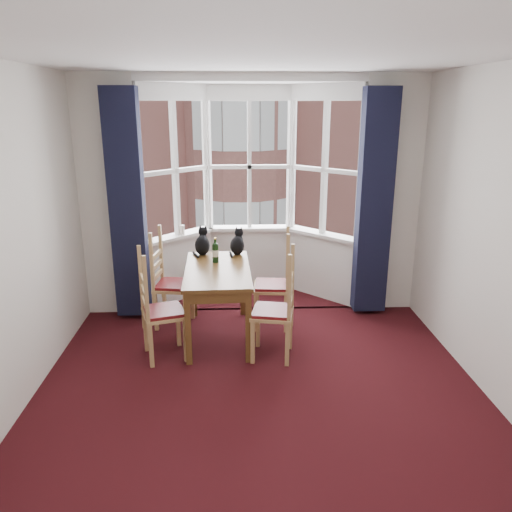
{
  "coord_description": "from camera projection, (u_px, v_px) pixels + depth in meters",
  "views": [
    {
      "loc": [
        -0.21,
        -3.57,
        2.46
      ],
      "look_at": [
        -0.0,
        1.05,
        1.05
      ],
      "focal_mm": 35.0,
      "sensor_mm": 36.0,
      "label": 1
    }
  ],
  "objects": [
    {
      "name": "floor",
      "position": [
        262.0,
        414.0,
        4.14
      ],
      "size": [
        4.5,
        4.5,
        0.0
      ],
      "primitive_type": "plane",
      "color": "black",
      "rests_on": "ground"
    },
    {
      "name": "ceiling",
      "position": [
        263.0,
        51.0,
        3.32
      ],
      "size": [
        4.5,
        4.5,
        0.0
      ],
      "primitive_type": "plane",
      "rotation": [
        3.14,
        0.0,
        0.0
      ],
      "color": "white",
      "rests_on": "floor"
    },
    {
      "name": "wall_near",
      "position": [
        302.0,
        455.0,
        1.58
      ],
      "size": [
        4.0,
        0.0,
        4.0
      ],
      "primitive_type": "plane",
      "rotation": [
        -1.57,
        0.0,
        0.0
      ],
      "color": "silver",
      "rests_on": "floor"
    },
    {
      "name": "wall_back_pier_left",
      "position": [
        110.0,
        199.0,
        5.81
      ],
      "size": [
        0.7,
        0.12,
        2.8
      ],
      "primitive_type": "cube",
      "color": "silver",
      "rests_on": "floor"
    },
    {
      "name": "wall_back_pier_right",
      "position": [
        390.0,
        197.0,
        5.95
      ],
      "size": [
        0.7,
        0.12,
        2.8
      ],
      "primitive_type": "cube",
      "color": "silver",
      "rests_on": "floor"
    },
    {
      "name": "bay_window",
      "position": [
        250.0,
        191.0,
        6.36
      ],
      "size": [
        2.76,
        0.94,
        2.8
      ],
      "color": "white",
      "rests_on": "floor"
    },
    {
      "name": "curtain_left",
      "position": [
        127.0,
        206.0,
        5.66
      ],
      "size": [
        0.38,
        0.22,
        2.6
      ],
      "primitive_type": "cube",
      "color": "black",
      "rests_on": "floor"
    },
    {
      "name": "curtain_right",
      "position": [
        374.0,
        204.0,
        5.78
      ],
      "size": [
        0.38,
        0.22,
        2.6
      ],
      "primitive_type": "cube",
      "color": "black",
      "rests_on": "floor"
    },
    {
      "name": "dining_table",
      "position": [
        218.0,
        278.0,
        5.32
      ],
      "size": [
        0.72,
        1.3,
        0.79
      ],
      "color": "brown",
      "rests_on": "floor"
    },
    {
      "name": "chair_left_near",
      "position": [
        155.0,
        314.0,
        4.93
      ],
      "size": [
        0.51,
        0.52,
        0.92
      ],
      "color": "tan",
      "rests_on": "floor"
    },
    {
      "name": "chair_left_far",
      "position": [
        166.0,
        286.0,
        5.7
      ],
      "size": [
        0.45,
        0.47,
        0.92
      ],
      "color": "tan",
      "rests_on": "floor"
    },
    {
      "name": "chair_right_near",
      "position": [
        281.0,
        313.0,
        4.95
      ],
      "size": [
        0.47,
        0.49,
        0.92
      ],
      "color": "tan",
      "rests_on": "floor"
    },
    {
      "name": "chair_right_far",
      "position": [
        279.0,
        287.0,
        5.66
      ],
      "size": [
        0.44,
        0.46,
        0.92
      ],
      "color": "tan",
      "rests_on": "floor"
    },
    {
      "name": "cat_left",
      "position": [
        202.0,
        243.0,
        5.76
      ],
      "size": [
        0.19,
        0.26,
        0.34
      ],
      "color": "black",
      "rests_on": "dining_table"
    },
    {
      "name": "cat_right",
      "position": [
        237.0,
        244.0,
        5.77
      ],
      "size": [
        0.22,
        0.26,
        0.32
      ],
      "color": "black",
      "rests_on": "dining_table"
    },
    {
      "name": "wine_bottle",
      "position": [
        215.0,
        252.0,
        5.47
      ],
      "size": [
        0.07,
        0.07,
        0.28
      ],
      "color": "black",
      "rests_on": "dining_table"
    },
    {
      "name": "candle_tall",
      "position": [
        182.0,
        230.0,
        6.31
      ],
      "size": [
        0.06,
        0.06,
        0.13
      ],
      "primitive_type": "cylinder",
      "color": "white",
      "rests_on": "bay_window"
    },
    {
      "name": "street",
      "position": [
        237.0,
        224.0,
        36.7
      ],
      "size": [
        80.0,
        80.0,
        0.0
      ],
      "primitive_type": "plane",
      "color": "#333335",
      "rests_on": "ground"
    },
    {
      "name": "tenement_building",
      "position": [
        239.0,
        130.0,
        17.06
      ],
      "size": [
        18.4,
        7.8,
        15.2
      ],
      "color": "#95574D",
      "rests_on": "street"
    }
  ]
}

